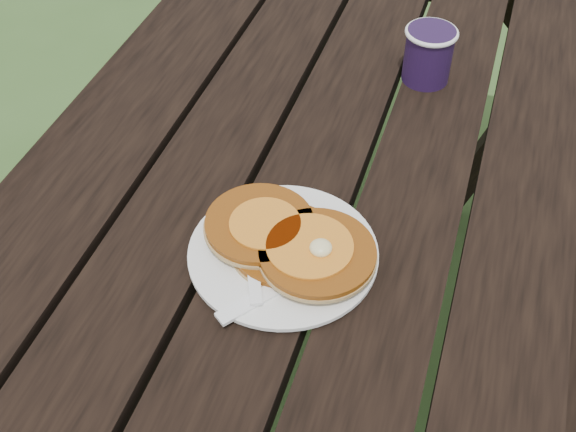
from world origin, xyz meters
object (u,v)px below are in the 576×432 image
(coffee_cup, at_px, (429,52))
(picnic_table, at_px, (325,275))
(pancake_stack, at_px, (290,241))
(plate, at_px, (283,254))

(coffee_cup, bearing_deg, picnic_table, -127.33)
(pancake_stack, bearing_deg, coffee_cup, 77.82)
(picnic_table, bearing_deg, pancake_stack, -85.95)
(picnic_table, bearing_deg, plate, -87.31)
(coffee_cup, bearing_deg, pancake_stack, -102.18)
(picnic_table, relative_size, plate, 7.57)
(picnic_table, distance_m, pancake_stack, 0.50)
(picnic_table, height_order, plate, plate)
(plate, height_order, coffee_cup, coffee_cup)
(plate, xyz_separation_m, pancake_stack, (0.01, 0.01, 0.02))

